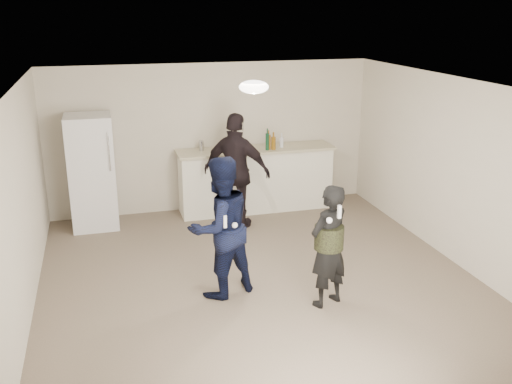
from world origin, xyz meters
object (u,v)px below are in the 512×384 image
object	(u,v)px
fridge	(92,172)
spectator	(237,172)
counter	(256,180)
man	(220,227)
shaker	(201,146)
woman	(329,246)

from	to	relation	value
fridge	spectator	xyz separation A→B (m)	(2.17, -0.68, 0.02)
counter	man	size ratio (longest dim) A/B	1.50
shaker	woman	bearing A→B (deg)	-76.53
counter	fridge	xyz separation A→B (m)	(-2.69, -0.07, 0.38)
counter	spectator	bearing A→B (deg)	-124.62
spectator	shaker	bearing A→B (deg)	-30.22
woman	spectator	xyz separation A→B (m)	(-0.44, 2.67, 0.18)
man	woman	xyz separation A→B (m)	(1.15, -0.59, -0.13)
shaker	spectator	size ratio (longest dim) A/B	0.09
counter	shaker	xyz separation A→B (m)	(-0.92, 0.08, 0.65)
man	spectator	xyz separation A→B (m)	(0.71, 2.09, 0.05)
shaker	spectator	bearing A→B (deg)	-64.44
shaker	woman	distance (m)	3.63
counter	spectator	size ratio (longest dim) A/B	1.41
spectator	counter	bearing A→B (deg)	-90.40
man	spectator	distance (m)	2.20
fridge	shaker	size ratio (longest dim) A/B	10.59
counter	shaker	bearing A→B (deg)	174.87
woman	counter	bearing A→B (deg)	-114.82
fridge	spectator	world-z (taller)	spectator
woman	spectator	size ratio (longest dim) A/B	0.80
fridge	spectator	bearing A→B (deg)	-17.40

